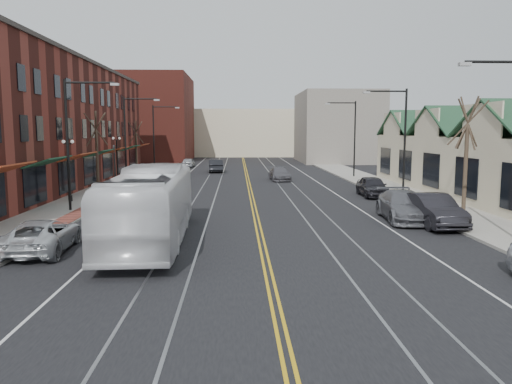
{
  "coord_description": "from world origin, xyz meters",
  "views": [
    {
      "loc": [
        -1.11,
        -15.11,
        5.1
      ],
      "look_at": [
        -0.15,
        9.74,
        2.0
      ],
      "focal_mm": 35.0,
      "sensor_mm": 36.0,
      "label": 1
    }
  ],
  "objects": [
    {
      "name": "ground",
      "position": [
        0.0,
        0.0,
        0.0
      ],
      "size": [
        160.0,
        160.0,
        0.0
      ],
      "primitive_type": "plane",
      "color": "black",
      "rests_on": "ground"
    },
    {
      "name": "sidewalk_left",
      "position": [
        -12.0,
        20.0,
        0.07
      ],
      "size": [
        4.0,
        120.0,
        0.15
      ],
      "primitive_type": "cube",
      "color": "gray",
      "rests_on": "ground"
    },
    {
      "name": "sidewalk_right",
      "position": [
        12.0,
        20.0,
        0.07
      ],
      "size": [
        4.0,
        120.0,
        0.15
      ],
      "primitive_type": "cube",
      "color": "gray",
      "rests_on": "ground"
    },
    {
      "name": "building_left",
      "position": [
        -19.0,
        27.0,
        5.5
      ],
      "size": [
        10.0,
        50.0,
        11.0
      ],
      "primitive_type": "cube",
      "color": "maroon",
      "rests_on": "ground"
    },
    {
      "name": "building_right",
      "position": [
        18.0,
        20.0,
        2.3
      ],
      "size": [
        8.0,
        36.0,
        4.6
      ],
      "primitive_type": "cube",
      "color": "beige",
      "rests_on": "ground"
    },
    {
      "name": "backdrop_left",
      "position": [
        -16.0,
        70.0,
        7.0
      ],
      "size": [
        14.0,
        18.0,
        14.0
      ],
      "primitive_type": "cube",
      "color": "maroon",
      "rests_on": "ground"
    },
    {
      "name": "backdrop_mid",
      "position": [
        0.0,
        85.0,
        4.5
      ],
      "size": [
        22.0,
        14.0,
        9.0
      ],
      "primitive_type": "cube",
      "color": "beige",
      "rests_on": "ground"
    },
    {
      "name": "backdrop_right",
      "position": [
        15.0,
        65.0,
        5.5
      ],
      "size": [
        12.0,
        16.0,
        11.0
      ],
      "primitive_type": "cube",
      "color": "slate",
      "rests_on": "ground"
    },
    {
      "name": "streetlight_l_1",
      "position": [
        -11.05,
        16.0,
        5.03
      ],
      "size": [
        3.33,
        0.25,
        8.0
      ],
      "color": "black",
      "rests_on": "sidewalk_left"
    },
    {
      "name": "streetlight_l_2",
      "position": [
        -11.05,
        32.0,
        5.03
      ],
      "size": [
        3.33,
        0.25,
        8.0
      ],
      "color": "black",
      "rests_on": "sidewalk_left"
    },
    {
      "name": "streetlight_l_3",
      "position": [
        -11.05,
        48.0,
        5.03
      ],
      "size": [
        3.33,
        0.25,
        8.0
      ],
      "color": "black",
      "rests_on": "sidewalk_left"
    },
    {
      "name": "streetlight_r_1",
      "position": [
        11.05,
        22.0,
        5.03
      ],
      "size": [
        3.33,
        0.25,
        8.0
      ],
      "color": "black",
      "rests_on": "sidewalk_right"
    },
    {
      "name": "streetlight_r_2",
      "position": [
        11.05,
        38.0,
        5.03
      ],
      "size": [
        3.33,
        0.25,
        8.0
      ],
      "color": "black",
      "rests_on": "sidewalk_right"
    },
    {
      "name": "lamppost_l_2",
      "position": [
        -12.8,
        20.0,
        2.2
      ],
      "size": [
        0.84,
        0.28,
        4.27
      ],
      "color": "black",
      "rests_on": "sidewalk_left"
    },
    {
      "name": "lamppost_l_3",
      "position": [
        -12.8,
        34.0,
        2.2
      ],
      "size": [
        0.84,
        0.28,
        4.27
      ],
      "color": "black",
      "rests_on": "sidewalk_left"
    },
    {
      "name": "tree_left_near",
      "position": [
        -12.5,
        26.0,
        3.51
      ],
      "size": [
        1.78,
        1.37,
        6.48
      ],
      "color": "#382B21",
      "rests_on": "sidewalk_left"
    },
    {
      "name": "tree_left_far",
      "position": [
        -12.5,
        42.0,
        3.28
      ],
      "size": [
        1.66,
        1.28,
        6.02
      ],
      "color": "#382B21",
      "rests_on": "sidewalk_left"
    },
    {
      "name": "tree_right_mid",
      "position": [
        12.5,
        14.0,
        3.75
      ],
      "size": [
        1.9,
        1.46,
        6.93
      ],
      "color": "#382B21",
      "rests_on": "sidewalk_right"
    },
    {
      "name": "manhole_far",
      "position": [
        -11.2,
        8.0,
        0.16
      ],
      "size": [
        0.6,
        0.6,
        0.02
      ],
      "primitive_type": "cylinder",
      "color": "#592D19",
      "rests_on": "sidewalk_left"
    },
    {
      "name": "traffic_signal",
      "position": [
        -10.6,
        24.0,
        2.35
      ],
      "size": [
        0.18,
        0.15,
        3.8
      ],
      "color": "black",
      "rests_on": "sidewalk_left"
    },
    {
      "name": "transit_bus",
      "position": [
        -5.0,
        7.34,
        1.7
      ],
      "size": [
        3.23,
        12.32,
        3.41
      ],
      "primitive_type": "imported",
      "rotation": [
        0.0,
        0.0,
        3.17
      ],
      "color": "white",
      "rests_on": "ground"
    },
    {
      "name": "parked_suv",
      "position": [
        -9.3,
        5.7,
        0.7
      ],
      "size": [
        2.62,
        5.16,
        1.4
      ],
      "primitive_type": "imported",
      "rotation": [
        0.0,
        0.0,
        3.2
      ],
      "color": "silver",
      "rests_on": "ground"
    },
    {
      "name": "parked_car_b",
      "position": [
        9.3,
        10.73,
        0.86
      ],
      "size": [
        2.03,
        5.3,
        1.72
      ],
      "primitive_type": "imported",
      "rotation": [
        0.0,
        0.0,
        0.04
      ],
      "color": "black",
      "rests_on": "ground"
    },
    {
      "name": "parked_car_c",
      "position": [
        8.31,
        12.41,
        0.83
      ],
      "size": [
        2.78,
        5.92,
        1.67
      ],
      "primitive_type": "imported",
      "rotation": [
        0.0,
        0.0,
        -0.08
      ],
      "color": "slate",
      "rests_on": "ground"
    },
    {
      "name": "parked_car_d",
      "position": [
        9.3,
        22.53,
        0.79
      ],
      "size": [
        1.95,
        4.65,
        1.57
      ],
      "primitive_type": "imported",
      "rotation": [
        0.0,
        0.0,
        -0.02
      ],
      "color": "#232228",
      "rests_on": "ground"
    },
    {
      "name": "distant_car_left",
      "position": [
        -3.68,
        45.62,
        0.78
      ],
      "size": [
        1.93,
        4.84,
        1.57
      ],
      "primitive_type": "imported",
      "rotation": [
        0.0,
        0.0,
        3.2
      ],
      "color": "black",
      "rests_on": "ground"
    },
    {
      "name": "distant_car_right",
      "position": [
        3.24,
        35.22,
        0.68
      ],
      "size": [
        2.16,
        4.76,
        1.35
      ],
      "primitive_type": "imported",
      "rotation": [
        0.0,
        0.0,
        0.06
      ],
      "color": "#5C5A61",
      "rests_on": "ground"
    },
    {
      "name": "distant_car_far",
      "position": [
        -7.71,
        53.05,
        0.67
      ],
      "size": [
        1.78,
        4.03,
        1.35
      ],
      "primitive_type": "imported",
      "rotation": [
        0.0,
        0.0,
        3.09
      ],
      "color": "#9C9FA2",
      "rests_on": "ground"
    }
  ]
}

